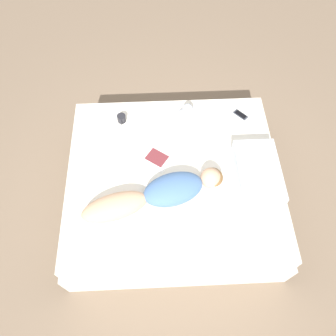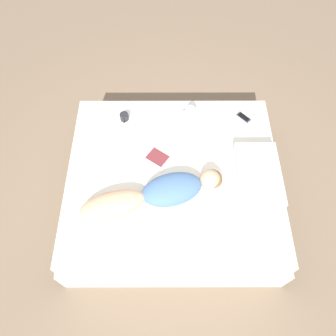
{
  "view_description": "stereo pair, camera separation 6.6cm",
  "coord_description": "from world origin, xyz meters",
  "px_view_note": "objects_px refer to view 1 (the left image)",
  "views": [
    {
      "loc": [
        1.51,
        -0.12,
        3.26
      ],
      "look_at": [
        -0.02,
        -0.05,
        0.63
      ],
      "focal_mm": 35.0,
      "sensor_mm": 36.0,
      "label": 1
    },
    {
      "loc": [
        1.51,
        -0.05,
        3.26
      ],
      "look_at": [
        -0.02,
        -0.05,
        0.63
      ],
      "focal_mm": 35.0,
      "sensor_mm": 36.0,
      "label": 2
    }
  ],
  "objects_px": {
    "open_magazine": "(163,150)",
    "coffee_mug": "(122,118)",
    "cell_phone": "(241,115)",
    "person": "(158,194)"
  },
  "relations": [
    {
      "from": "open_magazine",
      "to": "coffee_mug",
      "type": "distance_m",
      "value": 0.56
    },
    {
      "from": "coffee_mug",
      "to": "cell_phone",
      "type": "height_order",
      "value": "coffee_mug"
    },
    {
      "from": "coffee_mug",
      "to": "person",
      "type": "bearing_deg",
      "value": 21.42
    },
    {
      "from": "person",
      "to": "cell_phone",
      "type": "height_order",
      "value": "person"
    },
    {
      "from": "person",
      "to": "cell_phone",
      "type": "distance_m",
      "value": 1.28
    },
    {
      "from": "open_magazine",
      "to": "cell_phone",
      "type": "relative_size",
      "value": 3.43
    },
    {
      "from": "person",
      "to": "coffee_mug",
      "type": "relative_size",
      "value": 10.7
    },
    {
      "from": "person",
      "to": "coffee_mug",
      "type": "bearing_deg",
      "value": -174.18
    },
    {
      "from": "coffee_mug",
      "to": "open_magazine",
      "type": "bearing_deg",
      "value": 47.36
    },
    {
      "from": "open_magazine",
      "to": "cell_phone",
      "type": "height_order",
      "value": "same"
    }
  ]
}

